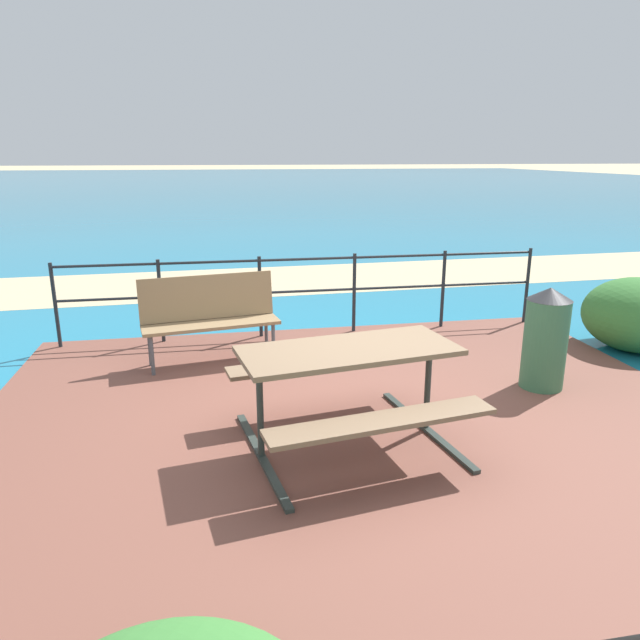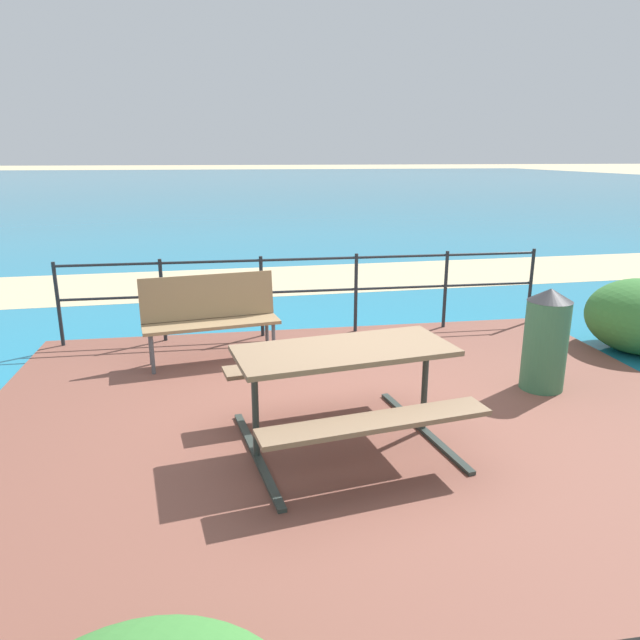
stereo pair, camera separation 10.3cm
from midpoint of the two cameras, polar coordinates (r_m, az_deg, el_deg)
name	(u,v)px [view 2 (the right image)]	position (r m, az deg, el deg)	size (l,w,h in m)	color
ground_plane	(349,420)	(5.16, 3.47, -9.78)	(240.00, 240.00, 0.00)	tan
patio_paving	(349,417)	(5.15, 3.47, -9.48)	(6.40, 5.20, 0.06)	brown
sea_water	(236,185)	(44.60, -8.15, 12.97)	(90.00, 90.00, 0.01)	teal
beach_strip	(282,280)	(10.73, -3.47, 3.93)	(54.00, 2.55, 0.01)	tan
picnic_table	(344,372)	(4.40, 3.08, -5.16)	(1.84, 1.71, 0.79)	#7A6047
park_bench	(210,312)	(6.36, -10.30, 0.82)	(1.49, 0.66, 0.93)	#8C704C
railing_fence	(309,285)	(7.18, -0.64, 3.47)	(5.94, 0.04, 1.00)	#1E2328
trash_bin	(546,339)	(5.91, 21.74, -1.76)	(0.41, 0.41, 0.99)	#386B47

